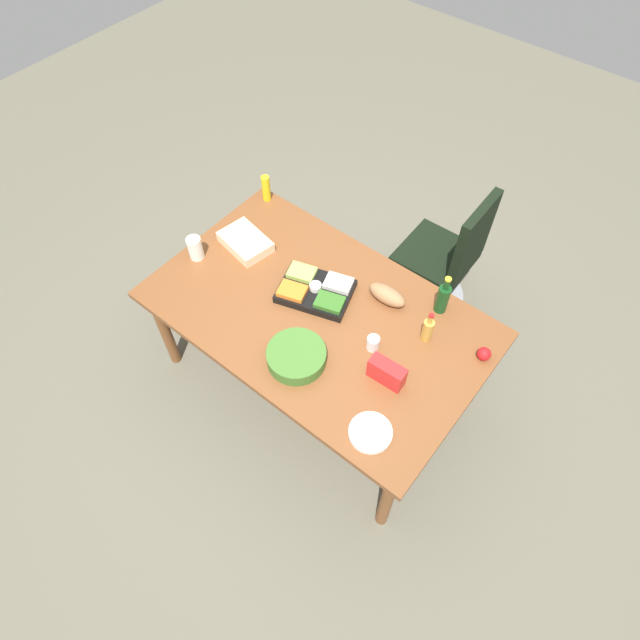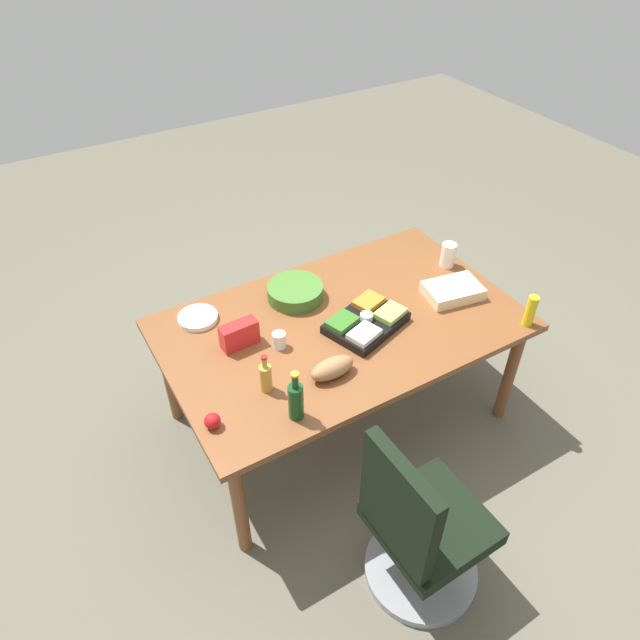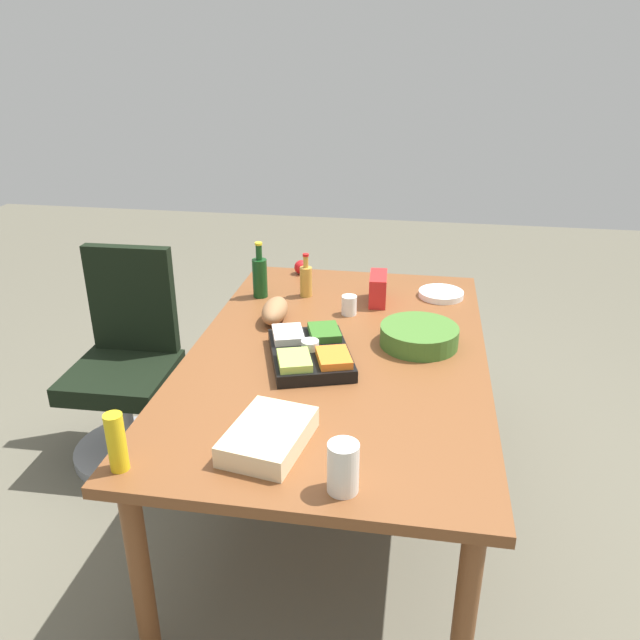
% 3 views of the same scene
% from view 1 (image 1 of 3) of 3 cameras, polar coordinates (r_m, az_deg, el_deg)
% --- Properties ---
extents(ground_plane, '(10.00, 10.00, 0.00)m').
position_cam_1_polar(ground_plane, '(3.82, -0.15, -6.06)').
color(ground_plane, '#605C4C').
extents(conference_table, '(1.95, 1.20, 0.77)m').
position_cam_1_polar(conference_table, '(3.23, -0.17, 0.04)').
color(conference_table, brown).
rests_on(conference_table, ground).
extents(office_chair, '(0.56, 0.56, 1.04)m').
position_cam_1_polar(office_chair, '(3.99, 12.49, 5.58)').
color(office_chair, gray).
rests_on(office_chair, ground).
extents(bread_loaf, '(0.24, 0.11, 0.10)m').
position_cam_1_polar(bread_loaf, '(3.21, 6.98, 2.61)').
color(bread_loaf, '#986A44').
rests_on(bread_loaf, conference_table).
extents(mayo_jar, '(0.11, 0.11, 0.15)m').
position_cam_1_polar(mayo_jar, '(3.48, -12.83, 7.30)').
color(mayo_jar, white).
rests_on(mayo_jar, conference_table).
extents(chip_bag_red, '(0.20, 0.09, 0.14)m').
position_cam_1_polar(chip_bag_red, '(2.90, 6.94, -5.43)').
color(chip_bag_red, red).
rests_on(chip_bag_red, conference_table).
extents(veggie_tray, '(0.49, 0.41, 0.09)m').
position_cam_1_polar(veggie_tray, '(3.23, -0.47, 3.12)').
color(veggie_tray, black).
rests_on(veggie_tray, conference_table).
extents(salad_bowl, '(0.33, 0.33, 0.08)m').
position_cam_1_polar(salad_bowl, '(2.96, -2.46, -3.79)').
color(salad_bowl, '#406D29').
rests_on(salad_bowl, conference_table).
extents(sheet_cake, '(0.35, 0.27, 0.07)m').
position_cam_1_polar(sheet_cake, '(3.52, -7.75, 8.04)').
color(sheet_cake, beige).
rests_on(sheet_cake, conference_table).
extents(apple_red, '(0.08, 0.08, 0.08)m').
position_cam_1_polar(apple_red, '(3.10, 16.67, -3.40)').
color(apple_red, red).
rests_on(apple_red, conference_table).
extents(mustard_bottle, '(0.07, 0.07, 0.19)m').
position_cam_1_polar(mustard_bottle, '(3.77, -5.62, 13.46)').
color(mustard_bottle, yellow).
rests_on(mustard_bottle, conference_table).
extents(paper_cup, '(0.07, 0.07, 0.09)m').
position_cam_1_polar(paper_cup, '(3.01, 5.51, -2.42)').
color(paper_cup, white).
rests_on(paper_cup, conference_table).
extents(dressing_bottle, '(0.07, 0.07, 0.22)m').
position_cam_1_polar(dressing_bottle, '(3.06, 11.12, -0.96)').
color(dressing_bottle, gold).
rests_on(dressing_bottle, conference_table).
extents(paper_plate_stack, '(0.23, 0.23, 0.03)m').
position_cam_1_polar(paper_plate_stack, '(2.79, 5.26, -11.56)').
color(paper_plate_stack, white).
rests_on(paper_plate_stack, conference_table).
extents(wine_bottle, '(0.09, 0.09, 0.28)m').
position_cam_1_polar(wine_bottle, '(3.18, 12.63, 2.25)').
color(wine_bottle, '#123F18').
rests_on(wine_bottle, conference_table).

